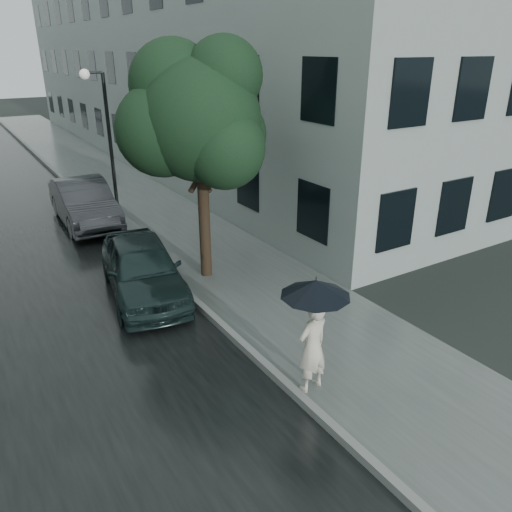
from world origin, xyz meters
TOP-DOWN VIEW (x-y plane):
  - ground at (0.00, 0.00)m, footprint 120.00×120.00m
  - sidewalk at (0.25, 12.00)m, footprint 3.50×60.00m
  - kerb_near at (-1.57, 12.00)m, footprint 0.15×60.00m
  - building_near at (5.47, 19.50)m, footprint 7.02×36.00m
  - pedestrian at (-1.20, -1.00)m, footprint 0.67×0.49m
  - umbrella at (-1.21, -1.02)m, footprint 1.22×1.22m
  - street_tree at (-0.60, 4.35)m, footprint 3.76×3.42m
  - lamp_post at (-1.17, 10.41)m, footprint 0.84×0.41m
  - car_near at (-2.40, 3.98)m, footprint 2.33×4.33m
  - car_far at (-2.20, 10.08)m, footprint 1.71×4.52m

SIDE VIEW (x-z plane):
  - ground at x=0.00m, z-range 0.00..0.00m
  - sidewalk at x=0.25m, z-range 0.00..0.01m
  - kerb_near at x=-1.57m, z-range 0.00..0.15m
  - car_near at x=-2.40m, z-range 0.01..1.41m
  - car_far at x=-2.20m, z-range 0.01..1.48m
  - pedestrian at x=-1.20m, z-range 0.01..1.71m
  - umbrella at x=-1.21m, z-range 1.36..2.60m
  - lamp_post at x=-1.17m, z-range 0.36..5.28m
  - street_tree at x=-0.60m, z-range 1.09..6.94m
  - building_near at x=5.47m, z-range 0.00..9.00m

